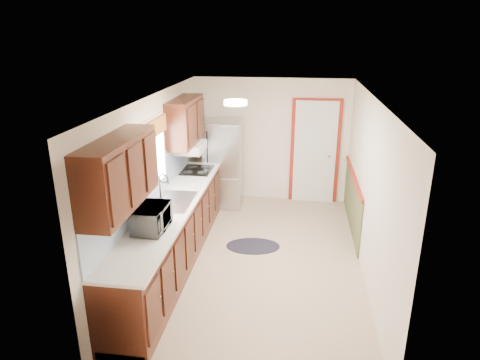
% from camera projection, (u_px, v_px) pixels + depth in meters
% --- Properties ---
extents(room_shell, '(3.20, 5.20, 2.52)m').
position_uv_depth(room_shell, '(259.00, 184.00, 6.00)').
color(room_shell, tan).
rests_on(room_shell, ground).
extents(kitchen_run, '(0.63, 4.00, 2.20)m').
position_uv_depth(kitchen_run, '(169.00, 212.00, 6.02)').
color(kitchen_run, '#3A170D').
rests_on(kitchen_run, ground).
extents(back_wall_trim, '(1.12, 2.30, 2.08)m').
position_uv_depth(back_wall_trim, '(322.00, 162.00, 8.04)').
color(back_wall_trim, maroon).
rests_on(back_wall_trim, ground).
extents(ceiling_fixture, '(0.30, 0.30, 0.06)m').
position_uv_depth(ceiling_fixture, '(235.00, 103.00, 5.47)').
color(ceiling_fixture, '#FFD88C').
rests_on(ceiling_fixture, room_shell).
extents(microwave, '(0.30, 0.54, 0.37)m').
position_uv_depth(microwave, '(151.00, 216.00, 5.15)').
color(microwave, white).
rests_on(microwave, kitchen_run).
extents(refrigerator, '(0.71, 0.71, 1.66)m').
position_uv_depth(refrigerator, '(223.00, 164.00, 8.15)').
color(refrigerator, '#B7B7BC').
rests_on(refrigerator, ground).
extents(rug, '(0.90, 0.63, 0.01)m').
position_uv_depth(rug, '(253.00, 246.00, 6.76)').
color(rug, black).
rests_on(rug, ground).
extents(cooktop, '(0.50, 0.60, 0.02)m').
position_uv_depth(cooktop, '(197.00, 170.00, 7.38)').
color(cooktop, black).
rests_on(cooktop, kitchen_run).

